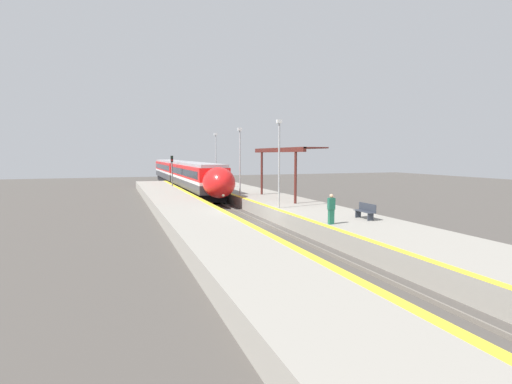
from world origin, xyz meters
TOP-DOWN VIEW (x-y plane):
  - ground_plane at (0.00, 0.00)m, footprint 120.00×120.00m
  - rail_left at (-0.72, 0.00)m, footprint 0.08×90.00m
  - rail_right at (0.72, 0.00)m, footprint 0.08×90.00m
  - train at (0.00, 27.48)m, footprint 2.86×41.46m
  - platform_right at (4.14, 0.00)m, footprint 5.09×64.00m
  - platform_left at (-3.63, 0.00)m, footprint 4.08×64.00m
  - platform_bench at (4.97, -5.45)m, footprint 0.44×1.59m
  - person_waiting at (2.27, -6.29)m, footprint 0.36×0.22m
  - railway_signal at (-2.02, 22.67)m, footprint 0.28×0.28m
  - lamppost_near at (2.14, 0.47)m, footprint 0.36×0.20m
  - lamppost_mid at (2.14, 9.38)m, footprint 0.36×0.20m
  - lamppost_far at (2.14, 18.29)m, footprint 0.36×0.20m
  - station_canopy at (4.87, 6.05)m, footprint 2.02×10.20m

SIDE VIEW (x-z plane):
  - ground_plane at x=0.00m, z-range 0.00..0.00m
  - rail_left at x=-0.72m, z-range 0.00..0.15m
  - rail_right at x=0.72m, z-range 0.00..0.15m
  - platform_right at x=4.14m, z-range 0.00..0.92m
  - platform_left at x=-3.63m, z-range 0.00..0.92m
  - platform_bench at x=4.97m, z-range 0.94..1.83m
  - person_waiting at x=2.27m, z-range 0.94..2.53m
  - train at x=0.00m, z-range 0.27..3.94m
  - railway_signal at x=-2.02m, z-range 0.49..4.91m
  - lamppost_near at x=2.14m, z-range 1.31..7.29m
  - lamppost_mid at x=2.14m, z-range 1.31..7.29m
  - lamppost_far at x=2.14m, z-range 1.31..7.29m
  - station_canopy at x=4.87m, z-range 2.71..6.90m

